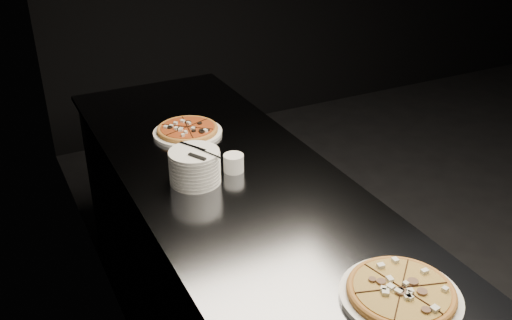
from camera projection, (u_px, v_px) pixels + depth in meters
name	position (u px, v px, depth m)	size (l,w,h in m)	color
wall_left	(131.00, 78.00, 1.57)	(0.02, 5.00, 2.80)	black
counter	(252.00, 299.00, 2.16)	(0.74, 2.44, 0.92)	slate
pizza_mushroom	(401.00, 293.00, 1.48)	(0.36, 0.36, 0.04)	white
pizza_tomato	(188.00, 130.00, 2.37)	(0.33, 0.33, 0.03)	white
plate_stack	(195.00, 167.00, 2.00)	(0.18, 0.18, 0.12)	white
cutlery	(197.00, 152.00, 1.96)	(0.08, 0.19, 0.01)	#ACAFB3
ramekin	(234.00, 163.00, 2.08)	(0.07, 0.07, 0.07)	white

